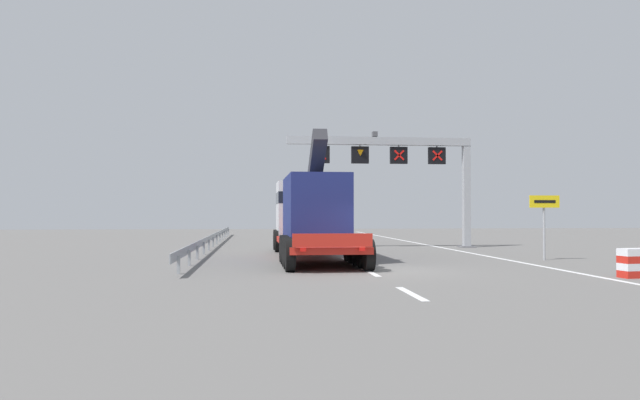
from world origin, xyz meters
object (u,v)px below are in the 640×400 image
Objects in this scene: overhead_lane_gantry at (402,159)px; exit_sign_yellow at (544,212)px; heavy_haul_truck_red at (309,213)px; crash_barrier_striped at (636,263)px.

overhead_lane_gantry is 10.87m from exit_sign_yellow.
heavy_haul_truck_red is 5.13× the size of exit_sign_yellow.
overhead_lane_gantry is 0.78× the size of heavy_haul_truck_red.
crash_barrier_striped is at bearing -93.88° from exit_sign_yellow.
overhead_lane_gantry is 17.58m from crash_barrier_striped.
heavy_haul_truck_red is at bearing 160.52° from exit_sign_yellow.
exit_sign_yellow reaches higher than crash_barrier_striped.
overhead_lane_gantry is at bearing 111.29° from exit_sign_yellow.
overhead_lane_gantry is at bearing 101.29° from crash_barrier_striped.
overhead_lane_gantry reaches higher than crash_barrier_striped.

